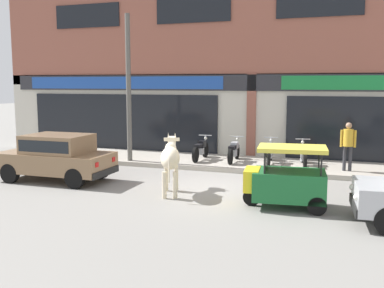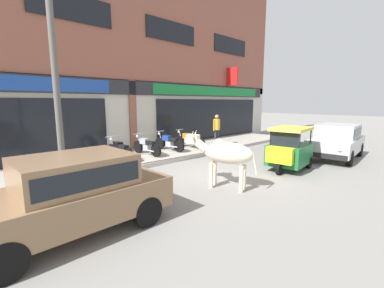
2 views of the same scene
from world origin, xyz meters
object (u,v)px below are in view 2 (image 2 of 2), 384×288
Objects in this scene: motorcycle_1 at (147,146)px; pedestrian at (217,127)px; car_1 at (73,191)px; motorcycle_0 at (120,150)px; cow at (225,153)px; car_0 at (337,139)px; motorcycle_3 at (189,140)px; utility_pole at (56,87)px; motorcycle_2 at (169,142)px; auto_rickshaw at (289,152)px.

pedestrian is at bearing -7.67° from motorcycle_1.
motorcycle_0 is at bearing 52.76° from car_1.
car_0 is at bearing -7.94° from cow.
utility_pole reaches higher than motorcycle_3.
car_1 reaches higher than motorcycle_3.
car_0 is at bearing -43.53° from motorcycle_1.
pedestrian reaches higher than motorcycle_3.
motorcycle_2 is (5.88, 4.47, -0.27)m from car_1.
car_0 is 2.05× the size of motorcycle_0.
motorcycle_1 is at bearing 179.96° from motorcycle_3.
car_1 is 1.77× the size of auto_rickshaw.
car_0 is 3.41m from auto_rickshaw.
pedestrian is (8.54, 3.83, 0.33)m from car_1.
motorcycle_0 is 2.59m from motorcycle_2.
motorcycle_0 and motorcycle_3 have the same top height.
cow is at bearing -97.43° from motorcycle_1.
motorcycle_3 is (3.80, 0.04, 0.00)m from motorcycle_0.
auto_rickshaw is at bearing -107.08° from pedestrian.
car_1 is at bearing -148.36° from motorcycle_3.
cow is 5.11m from utility_pole.
pedestrian is (3.97, -0.53, 0.60)m from motorcycle_1.
car_0 is at bearing -9.30° from auto_rickshaw.
motorcycle_2 is at bearing 103.66° from auto_rickshaw.
utility_pole is (-7.68, -0.56, 1.69)m from pedestrian.
utility_pole is (0.86, 3.27, 2.02)m from car_1.
car_0 reaches higher than motorcycle_3.
pedestrian is (5.25, -0.50, 0.60)m from motorcycle_0.
cow is at bearing -49.41° from utility_pole.
motorcycle_0 is 1.00× the size of motorcycle_1.
motorcycle_2 is (1.31, 0.10, 0.00)m from motorcycle_1.
auto_rickshaw is at bearing -52.65° from motorcycle_0.
utility_pole reaches higher than auto_rickshaw.
motorcycle_2 is 1.21m from motorcycle_3.
utility_pole reaches higher than motorcycle_0.
car_0 is 2.32× the size of pedestrian.
pedestrian is at bearing 24.18° from car_1.
cow is 1.15× the size of motorcycle_3.
car_0 is 2.05× the size of motorcycle_2.
car_0 is at bearing -51.14° from motorcycle_2.
motorcycle_2 is 1.13× the size of pedestrian.
car_1 is 3.94m from utility_pole.
pedestrian reaches higher than motorcycle_1.
utility_pole is (-6.29, 3.98, 2.18)m from auto_rickshaw.
auto_rickshaw is 1.13× the size of motorcycle_0.
car_1 reaches higher than motorcycle_0.
motorcycle_0 is at bearing 127.35° from auto_rickshaw.
motorcycle_3 is 6.73m from utility_pole.
cow reaches higher than motorcycle_1.
auto_rickshaw is at bearing -63.17° from motorcycle_1.
cow is 1.29× the size of pedestrian.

